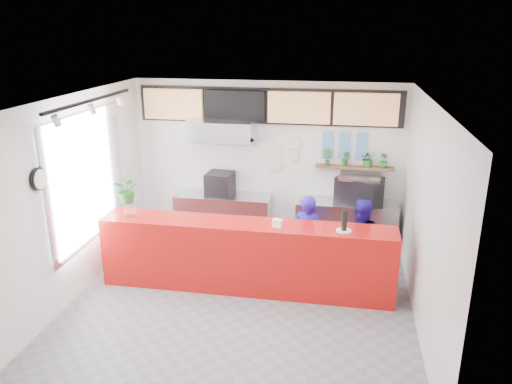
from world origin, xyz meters
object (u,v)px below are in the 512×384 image
Objects in this scene: panini_oven at (220,184)px; staff_center at (307,238)px; staff_right at (359,242)px; pepper_mill at (344,220)px; service_counter at (246,256)px; espresso_machine at (359,190)px.

staff_center reaches higher than panini_oven.
panini_oven is 0.33× the size of staff_right.
staff_right is at bearing 65.22° from pepper_mill.
staff_right reaches higher than service_counter.
service_counter is 1.62m from pepper_mill.
panini_oven is 2.55m from espresso_machine.
espresso_machine is at bearing 46.64° from service_counter.
service_counter is at bearing 36.80° from staff_center.
staff_right is (1.70, 0.47, 0.16)m from service_counter.
pepper_mill is at bearing -72.86° from espresso_machine.
staff_center is (-0.81, -1.35, -0.42)m from espresso_machine.
staff_center is (0.89, 0.45, 0.17)m from service_counter.
pepper_mill reaches higher than service_counter.
pepper_mill is (2.31, -1.86, 0.16)m from panini_oven.
panini_oven is at bearing -27.68° from staff_center.
espresso_machine is at bearing 82.53° from pepper_mill.
pepper_mill is at bearing 147.54° from staff_center.
service_counter is 1.77m from staff_right.
staff_center is at bearing -15.18° from staff_right.
service_counter is 3.17× the size of staff_right.
espresso_machine is at bearing 4.81° from panini_oven.
service_counter is at bearing -59.78° from panini_oven.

